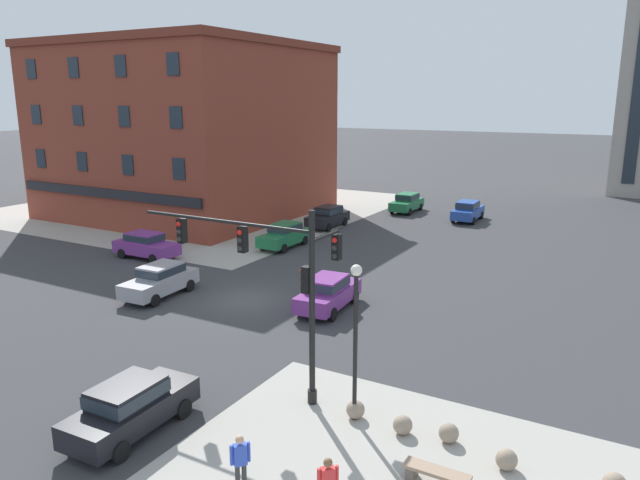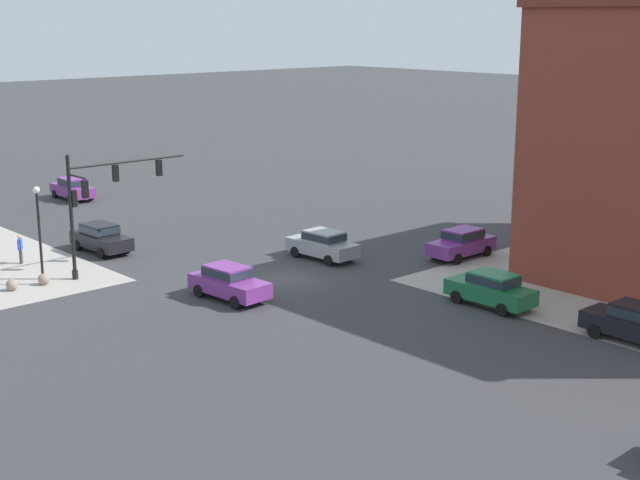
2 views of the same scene
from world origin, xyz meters
TOP-DOWN VIEW (x-y plane):
  - ground_plane at (0.00, 0.00)m, footprint 320.00×320.00m
  - traffic_signal_main at (6.90, -7.23)m, footprint 7.28×2.09m
  - bollard_sphere_curb_a at (10.00, -7.58)m, footprint 0.61×0.61m
  - bollard_sphere_curb_b at (11.68, -7.70)m, footprint 0.61×0.61m
  - pedestrian_with_bag at (9.04, -12.42)m, footprint 0.38×0.45m
  - street_lamp_corner_near at (10.00, -7.67)m, footprint 0.36×0.36m
  - car_main_northbound_near at (-4.35, 10.38)m, footprint 1.89×4.40m
  - car_main_northbound_far at (-4.90, 17.61)m, footprint 1.91×4.41m
  - car_main_southbound_near at (-10.55, 3.53)m, footprint 4.41×1.91m
  - car_main_southbound_far at (4.33, -11.76)m, footprint 2.01×4.46m
  - car_cross_westbound at (-2.07, -27.67)m, footprint 2.05×4.48m
  - car_parked_curb at (4.31, 0.91)m, footprint 2.14×4.52m
  - car_main_mid at (-4.31, -1.61)m, footprint 2.07×4.49m

SIDE VIEW (x-z plane):
  - ground_plane at x=0.00m, z-range 0.00..0.00m
  - bollard_sphere_curb_a at x=10.00m, z-range 0.00..0.61m
  - bollard_sphere_curb_b at x=11.68m, z-range 0.00..0.61m
  - car_main_northbound_near at x=-4.35m, z-range 0.08..1.76m
  - car_main_northbound_far at x=-4.90m, z-range 0.08..1.76m
  - car_main_southbound_near at x=-10.55m, z-range 0.08..1.76m
  - car_main_southbound_far at x=4.33m, z-range 0.08..1.76m
  - car_cross_westbound at x=-2.07m, z-range 0.08..1.76m
  - car_parked_curb at x=4.31m, z-range 0.08..1.76m
  - car_main_mid at x=-4.31m, z-range 0.08..1.76m
  - pedestrian_with_bag at x=9.04m, z-range 0.12..1.79m
  - street_lamp_corner_near at x=10.00m, z-range 0.68..5.88m
  - traffic_signal_main at x=6.90m, z-range 0.97..7.66m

